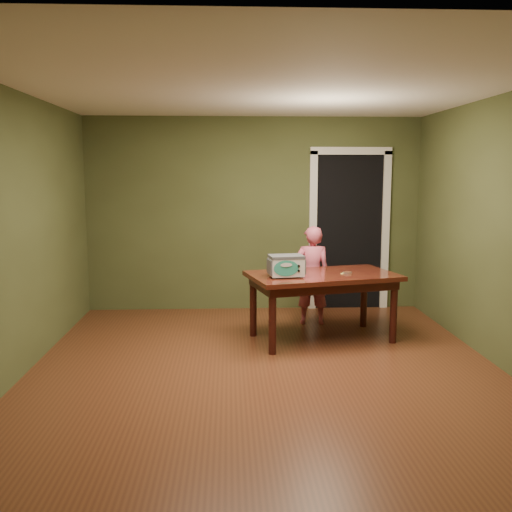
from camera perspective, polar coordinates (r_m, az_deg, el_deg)
The scene contains 8 objects.
floor at distance 5.54m, azimuth 0.98°, elevation -11.29°, with size 5.00×5.00×0.00m, color brown.
room_shell at distance 5.22m, azimuth 1.03°, elevation 6.66°, with size 4.52×5.02×2.61m.
doorway at distance 8.19m, azimuth 8.85°, elevation 2.60°, with size 1.10×0.66×2.25m.
dining_table at distance 6.38m, azimuth 6.65°, elevation -2.65°, with size 1.77×1.26×0.75m.
toy_oven at distance 6.11m, azimuth 3.03°, elevation -0.92°, with size 0.41×0.31×0.24m.
baking_pan at distance 6.40m, azimuth 9.11°, elevation -1.65°, with size 0.10×0.10×0.02m.
spatula at distance 6.44m, azimuth 8.97°, elevation -1.66°, with size 0.18×0.03×0.01m, color #FFF56E.
child at distance 7.05m, azimuth 5.61°, elevation -1.92°, with size 0.44×0.29×1.22m, color #CD546D.
Camera 1 is at (-0.34, -5.20, 1.86)m, focal length 40.00 mm.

